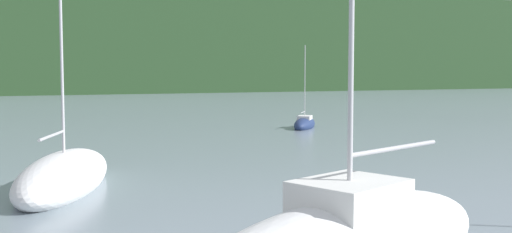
{
  "coord_description": "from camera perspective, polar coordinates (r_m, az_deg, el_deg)",
  "views": [
    {
      "loc": [
        -11.46,
        12.43,
        3.45
      ],
      "look_at": [
        0.0,
        36.86,
        1.46
      ],
      "focal_mm": 41.78,
      "sensor_mm": 36.0,
      "label": 1
    }
  ],
  "objects": [
    {
      "name": "sailboat_far_1",
      "position": [
        37.38,
        4.68,
        -0.73
      ],
      "size": [
        3.42,
        3.81,
        5.42
      ],
      "rotation": [
        0.0,
        0.0,
        0.88
      ],
      "color": "navy",
      "rests_on": "ground_plane"
    },
    {
      "name": "sailboat_mid_2",
      "position": [
        18.84,
        -17.86,
        -5.48
      ],
      "size": [
        4.62,
        7.51,
        9.28
      ],
      "rotation": [
        0.0,
        0.0,
        1.2
      ],
      "color": "white",
      "rests_on": "ground_plane"
    }
  ]
}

